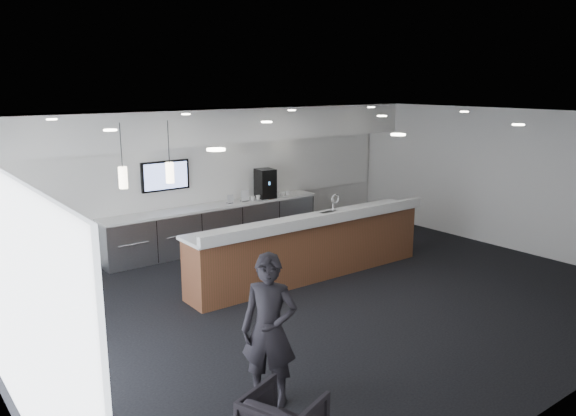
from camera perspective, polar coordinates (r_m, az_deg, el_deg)
ground at (r=9.59m, az=3.90°, el=-8.96°), size 10.00×10.00×0.00m
ceiling at (r=8.93m, az=4.19°, el=9.23°), size 10.00×8.00×0.02m
back_wall at (r=12.37m, az=-8.32°, el=3.09°), size 10.00×0.02×3.00m
right_wall at (r=12.96m, az=20.89°, el=2.82°), size 0.02×8.00×3.00m
soffit_bulkhead at (r=11.84m, az=-7.42°, el=8.31°), size 10.00×0.90×0.70m
alcove_panel at (r=12.33m, az=-8.27°, el=3.53°), size 9.80×0.06×1.40m
back_credenza at (r=12.28m, az=-7.34°, el=-1.83°), size 5.06×0.66×0.95m
wall_tv at (r=11.82m, az=-12.35°, el=3.22°), size 1.05×0.08×0.62m
pendant_left at (r=8.36m, az=-12.10°, el=3.57°), size 0.12×0.12×0.30m
pendant_right at (r=8.09m, az=-16.57°, el=3.03°), size 0.12×0.12×0.30m
ceiling_can_lights at (r=8.94m, az=4.18°, el=9.04°), size 7.00×5.00×0.02m
service_counter at (r=10.33m, az=2.34°, el=-3.95°), size 4.98×0.88×1.49m
coffee_machine at (r=12.78m, az=-2.32°, el=2.51°), size 0.42×0.52×0.66m
info_sign_left at (r=12.26m, az=-5.87°, el=0.91°), size 0.14×0.03×0.19m
info_sign_right at (r=12.44m, az=-4.37°, el=1.25°), size 0.19×0.04×0.25m
lounge_guest at (r=6.32m, az=-1.92°, el=-12.29°), size 0.72×0.75×1.73m
cup_0 at (r=13.10m, az=-0.03°, el=1.53°), size 0.10×0.10×0.10m
cup_1 at (r=13.02m, az=-0.52°, el=1.46°), size 0.14×0.14×0.10m
cup_2 at (r=12.94m, az=-1.02°, el=1.39°), size 0.13×0.13×0.10m
cup_3 at (r=12.86m, az=-1.52°, el=1.31°), size 0.13×0.13×0.10m
cup_4 at (r=12.78m, az=-2.03°, el=1.24°), size 0.14×0.14×0.10m
cup_5 at (r=12.70m, az=-2.54°, el=1.16°), size 0.11×0.11×0.10m
cup_6 at (r=12.62m, az=-3.06°, el=1.08°), size 0.15×0.15×0.10m
cup_7 at (r=12.54m, az=-3.59°, el=1.00°), size 0.12×0.12×0.10m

